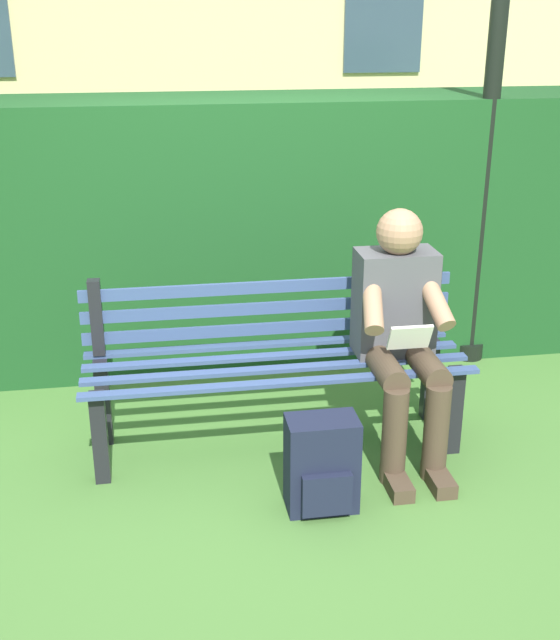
% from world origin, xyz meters
% --- Properties ---
extents(ground, '(60.00, 60.00, 0.00)m').
position_xyz_m(ground, '(0.00, 0.00, 0.00)').
color(ground, '#477533').
extents(park_bench, '(1.87, 0.52, 0.86)m').
position_xyz_m(park_bench, '(0.00, -0.08, 0.46)').
color(park_bench, black).
rests_on(park_bench, ground).
extents(person_seated, '(0.44, 0.73, 1.20)m').
position_xyz_m(person_seated, '(-0.58, 0.10, 0.65)').
color(person_seated, '#4C4C51').
rests_on(person_seated, ground).
extents(hedge_backdrop, '(6.13, 0.83, 1.70)m').
position_xyz_m(hedge_backdrop, '(-0.43, -1.24, 0.83)').
color(hedge_backdrop, '#19471E').
rests_on(hedge_backdrop, ground).
extents(backpack, '(0.31, 0.26, 0.43)m').
position_xyz_m(backpack, '(-0.11, 0.55, 0.21)').
color(backpack, '#191E33').
rests_on(backpack, ground).
extents(lamp_post, '(0.25, 0.25, 3.29)m').
position_xyz_m(lamp_post, '(-1.38, -0.92, 1.94)').
color(lamp_post, black).
rests_on(lamp_post, ground).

